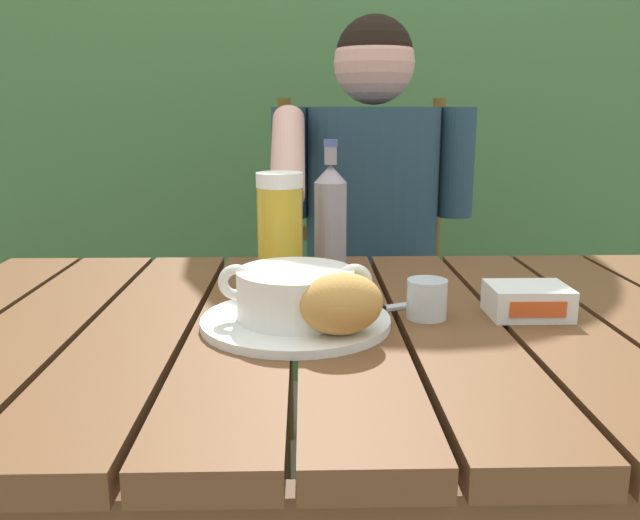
% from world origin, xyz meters
% --- Properties ---
extents(dining_table, '(1.31, 0.81, 0.73)m').
position_xyz_m(dining_table, '(0.00, 0.00, 0.63)').
color(dining_table, brown).
rests_on(dining_table, ground_plane).
extents(hedge_backdrop, '(2.92, 0.88, 2.67)m').
position_xyz_m(hedge_backdrop, '(0.03, 1.77, 1.07)').
color(hedge_backdrop, '#416D3B').
rests_on(hedge_backdrop, ground_plane).
extents(chair_near_diner, '(0.48, 0.46, 1.05)m').
position_xyz_m(chair_near_diner, '(0.11, 0.84, 0.50)').
color(chair_near_diner, brown).
rests_on(chair_near_diner, ground_plane).
extents(person_eating, '(0.48, 0.47, 1.24)m').
position_xyz_m(person_eating, '(0.10, 0.64, 0.73)').
color(person_eating, '#24404F').
rests_on(person_eating, ground_plane).
extents(serving_plate, '(0.26, 0.26, 0.01)m').
position_xyz_m(serving_plate, '(-0.07, -0.03, 0.73)').
color(serving_plate, white).
rests_on(serving_plate, dining_table).
extents(soup_bowl, '(0.21, 0.16, 0.08)m').
position_xyz_m(soup_bowl, '(-0.07, -0.03, 0.78)').
color(soup_bowl, white).
rests_on(soup_bowl, serving_plate).
extents(bread_roll, '(0.13, 0.11, 0.08)m').
position_xyz_m(bread_roll, '(-0.01, -0.10, 0.78)').
color(bread_roll, '#C38B42').
rests_on(bread_roll, serving_plate).
extents(beer_glass, '(0.08, 0.08, 0.19)m').
position_xyz_m(beer_glass, '(-0.10, 0.18, 0.83)').
color(beer_glass, gold).
rests_on(beer_glass, dining_table).
extents(beer_bottle, '(0.06, 0.06, 0.24)m').
position_xyz_m(beer_bottle, '(-0.01, 0.25, 0.83)').
color(beer_bottle, gray).
rests_on(beer_bottle, dining_table).
extents(water_glass_small, '(0.06, 0.06, 0.06)m').
position_xyz_m(water_glass_small, '(0.12, 0.00, 0.76)').
color(water_glass_small, silver).
rests_on(water_glass_small, dining_table).
extents(butter_tub, '(0.11, 0.09, 0.05)m').
position_xyz_m(butter_tub, '(0.26, 0.01, 0.75)').
color(butter_tub, white).
rests_on(butter_tub, dining_table).
extents(table_knife, '(0.15, 0.08, 0.01)m').
position_xyz_m(table_knife, '(0.05, 0.03, 0.73)').
color(table_knife, silver).
rests_on(table_knife, dining_table).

